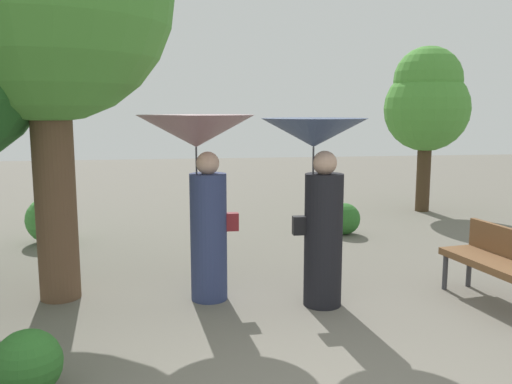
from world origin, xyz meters
name	(u,v)px	position (x,y,z in m)	size (l,w,h in m)	color
person_left	(200,163)	(-0.69, 2.43, 1.55)	(1.28, 1.28, 2.07)	navy
person_right	(318,176)	(0.54, 2.06, 1.43)	(1.12, 1.12, 2.04)	black
park_bench	(505,261)	(2.55, 1.72, 0.51)	(0.72, 1.56, 0.83)	#38383D
tree_near_right	(427,101)	(4.17, 7.12, 2.30)	(1.74, 1.74, 3.40)	#42301E
bush_path_left	(50,220)	(-2.99, 5.42, 0.38)	(0.75, 0.75, 0.75)	#428C3D
bush_path_right	(344,219)	(1.89, 5.29, 0.27)	(0.54, 0.54, 0.54)	#2D6B28
bush_far_side	(28,363)	(-2.08, 0.52, 0.26)	(0.51, 0.51, 0.51)	#2D6B28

